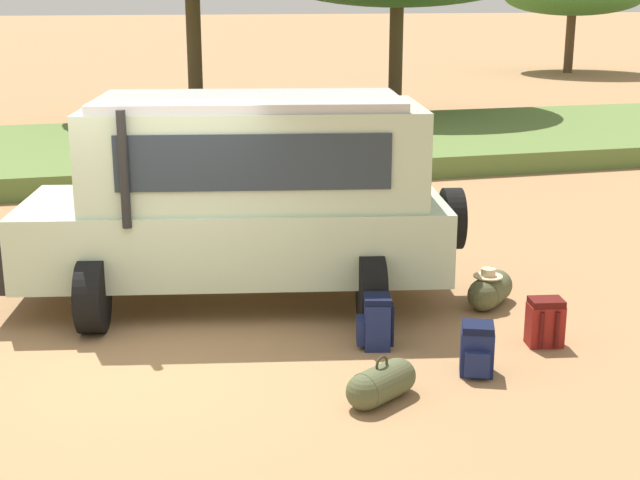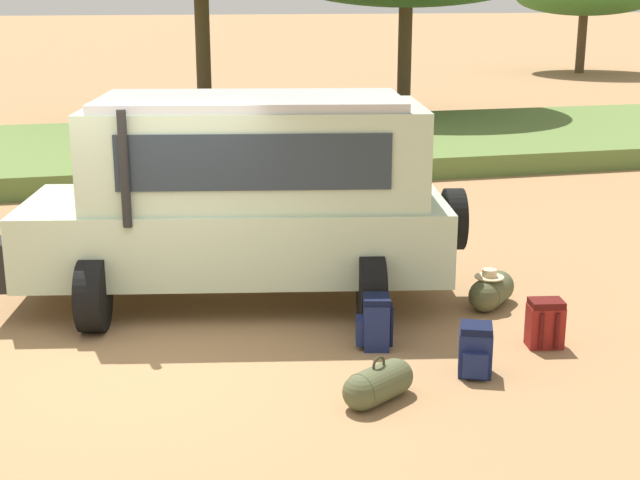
% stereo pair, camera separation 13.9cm
% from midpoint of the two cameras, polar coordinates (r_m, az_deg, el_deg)
% --- Properties ---
extents(ground_plane, '(320.00, 320.00, 0.00)m').
position_cam_midpoint_polar(ground_plane, '(9.28, -10.93, -7.39)').
color(ground_plane, '#9E754C').
extents(grass_bank, '(120.00, 7.00, 0.44)m').
position_cam_midpoint_polar(grass_bank, '(20.01, -13.53, 5.41)').
color(grass_bank, '#5B7538').
rests_on(grass_bank, ground_plane).
extents(safari_vehicle, '(5.48, 3.36, 2.44)m').
position_cam_midpoint_polar(safari_vehicle, '(10.48, -5.29, 2.91)').
color(safari_vehicle, '#B2C6A8').
rests_on(safari_vehicle, ground_plane).
extents(backpack_beside_front_wheel, '(0.40, 0.45, 0.51)m').
position_cam_midpoint_polar(backpack_beside_front_wheel, '(8.77, 9.57, -6.95)').
color(backpack_beside_front_wheel, navy).
rests_on(backpack_beside_front_wheel, ground_plane).
extents(backpack_cluster_center, '(0.42, 0.38, 0.56)m').
position_cam_midpoint_polar(backpack_cluster_center, '(9.29, 3.17, -5.29)').
color(backpack_cluster_center, navy).
rests_on(backpack_cluster_center, ground_plane).
extents(backpack_near_rear_wheel, '(0.40, 0.40, 0.51)m').
position_cam_midpoint_polar(backpack_near_rear_wheel, '(9.62, 13.78, -5.15)').
color(backpack_near_rear_wheel, maroon).
rests_on(backpack_near_rear_wheel, ground_plane).
extents(duffel_bag_low_black_case, '(0.70, 0.69, 0.48)m').
position_cam_midpoint_polar(duffel_bag_low_black_case, '(10.70, 10.47, -3.14)').
color(duffel_bag_low_black_case, '#4C5133').
rests_on(duffel_bag_low_black_case, ground_plane).
extents(duffel_bag_soft_canvas, '(0.74, 0.58, 0.44)m').
position_cam_midpoint_polar(duffel_bag_soft_canvas, '(8.15, 3.46, -9.16)').
color(duffel_bag_soft_canvas, '#4C5133').
rests_on(duffel_bag_soft_canvas, ground_plane).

